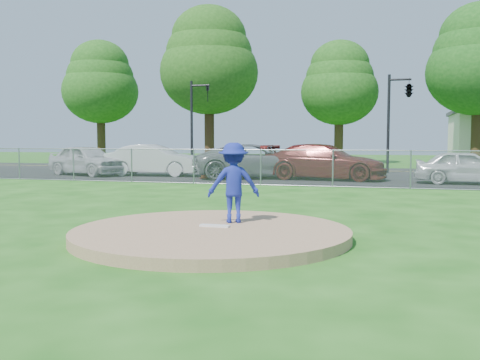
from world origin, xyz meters
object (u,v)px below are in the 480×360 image
object	(u,v)px
parked_car_pearl	(467,167)
parked_car_silver	(87,160)
traffic_signal_center	(407,92)
tree_right	(479,59)
parked_car_gray	(255,161)
parked_car_darkred	(324,162)
traffic_cone	(204,171)
parked_car_white	(154,160)
pitcher	(234,183)
tree_far_left	(100,82)
tree_left	(209,60)
tree_center	(339,83)
traffic_signal_left	(195,117)

from	to	relation	value
parked_car_pearl	parked_car_silver	bearing A→B (deg)	91.74
traffic_signal_center	tree_right	bearing A→B (deg)	63.29
traffic_signal_center	parked_car_gray	distance (m)	10.15
tree_right	parked_car_darkred	xyz separation A→B (m)	(-8.84, -16.05, -6.79)
traffic_cone	parked_car_white	size ratio (longest dim) A/B	0.14
parked_car_white	parked_car_pearl	size ratio (longest dim) A/B	1.17
pitcher	parked_car_darkred	distance (m)	15.09
tree_far_left	traffic_cone	bearing A→B (deg)	-47.58
parked_car_silver	parked_car_darkred	xyz separation A→B (m)	(12.68, 0.41, 0.03)
traffic_cone	parked_car_pearl	distance (m)	12.06
tree_left	traffic_cone	distance (m)	18.51
traffic_signal_center	parked_car_white	xyz separation A→B (m)	(-12.83, -5.83, -3.77)
parked_car_silver	parked_car_gray	size ratio (longest dim) A/B	0.80
tree_far_left	parked_car_white	size ratio (longest dim) A/B	2.14
tree_far_left	parked_car_gray	size ratio (longest dim) A/B	1.77
tree_far_left	tree_center	world-z (taller)	tree_far_left
traffic_signal_left	parked_car_silver	world-z (taller)	traffic_signal_left
tree_center	parked_car_darkred	xyz separation A→B (m)	(1.16, -18.05, -5.61)
tree_center	pitcher	bearing A→B (deg)	-87.94
tree_right	parked_car_pearl	size ratio (longest dim) A/B	2.71
traffic_signal_center	parked_car_white	size ratio (longest dim) A/B	1.12
tree_far_left	tree_left	world-z (taller)	tree_left
traffic_signal_center	tree_far_left	bearing A→B (deg)	157.04
tree_far_left	parked_car_darkred	size ratio (longest dim) A/B	1.83
traffic_signal_left	traffic_cone	world-z (taller)	traffic_signal_left
tree_left	traffic_cone	world-z (taller)	tree_left
parked_car_white	parked_car_pearl	distance (m)	15.29
parked_car_silver	tree_far_left	bearing A→B (deg)	48.71
pitcher	traffic_signal_center	bearing A→B (deg)	-120.42
traffic_signal_center	pitcher	bearing A→B (deg)	-100.12
tree_center	traffic_signal_center	world-z (taller)	tree_center
pitcher	parked_car_gray	bearing A→B (deg)	-97.41
traffic_signal_center	parked_car_pearl	world-z (taller)	traffic_signal_center
tree_left	tree_right	distance (m)	20.03
parked_car_pearl	parked_car_gray	bearing A→B (deg)	87.96
parked_car_silver	parked_car_white	distance (m)	3.71
traffic_signal_left	traffic_cone	xyz separation A→B (m)	(3.10, -6.88, -3.00)
traffic_signal_left	tree_right	bearing A→B (deg)	29.38
traffic_cone	parked_car_gray	distance (m)	2.59
tree_center	traffic_signal_center	distance (m)	13.12
parked_car_gray	parked_car_darkred	distance (m)	3.42
pitcher	parked_car_darkred	xyz separation A→B (m)	(-0.03, 15.09, -0.17)
tree_far_left	parked_car_darkred	world-z (taller)	tree_far_left
parked_car_darkred	tree_right	bearing A→B (deg)	-23.67
parked_car_gray	parked_car_darkred	xyz separation A→B (m)	(3.42, 0.01, 0.01)
pitcher	parked_car_pearl	size ratio (longest dim) A/B	0.39
tree_left	parked_car_gray	xyz separation A→B (m)	(7.74, -15.06, -7.39)
traffic_signal_left	pitcher	world-z (taller)	traffic_signal_left
tree_right	parked_car_gray	distance (m)	21.32
tree_right	parked_car_pearl	bearing A→B (deg)	-98.77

